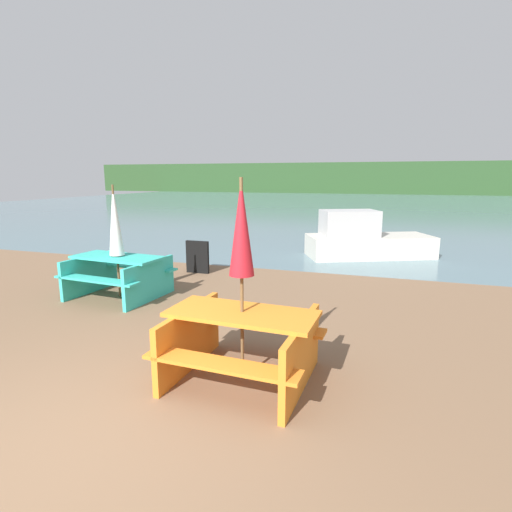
# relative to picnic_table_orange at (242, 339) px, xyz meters

# --- Properties ---
(ground_plane) EXTENTS (60.00, 60.00, 0.00)m
(ground_plane) POSITION_rel_picnic_table_orange_xyz_m (-0.99, -1.65, -0.46)
(ground_plane) COLOR brown
(water) EXTENTS (60.00, 50.00, 0.00)m
(water) POSITION_rel_picnic_table_orange_xyz_m (-0.99, 30.21, -0.46)
(water) COLOR slate
(water) RESTS_ON ground_plane
(far_treeline) EXTENTS (80.00, 1.60, 4.00)m
(far_treeline) POSITION_rel_picnic_table_orange_xyz_m (-0.99, 50.21, 1.54)
(far_treeline) COLOR #284723
(far_treeline) RESTS_ON water
(picnic_table_orange) EXTENTS (1.66, 1.45, 0.78)m
(picnic_table_orange) POSITION_rel_picnic_table_orange_xyz_m (0.00, 0.00, 0.00)
(picnic_table_orange) COLOR orange
(picnic_table_orange) RESTS_ON ground_plane
(picnic_table_teal) EXTENTS (1.79, 1.52, 0.77)m
(picnic_table_teal) POSITION_rel_picnic_table_orange_xyz_m (-3.24, 2.20, 0.00)
(picnic_table_teal) COLOR #33B7A8
(picnic_table_teal) RESTS_ON ground_plane
(umbrella_white) EXTENTS (0.27, 0.27, 2.06)m
(umbrella_white) POSITION_rel_picnic_table_orange_xyz_m (-3.24, 2.20, 0.95)
(umbrella_white) COLOR brown
(umbrella_white) RESTS_ON ground_plane
(umbrella_crimson) EXTENTS (0.27, 0.27, 2.20)m
(umbrella_crimson) POSITION_rel_picnic_table_orange_xyz_m (0.00, -0.00, 1.21)
(umbrella_crimson) COLOR brown
(umbrella_crimson) RESTS_ON ground_plane
(boat) EXTENTS (3.61, 2.59, 1.30)m
(boat) POSITION_rel_picnic_table_orange_xyz_m (0.87, 7.48, 0.01)
(boat) COLOR beige
(boat) RESTS_ON water
(signboard) EXTENTS (0.55, 0.08, 0.75)m
(signboard) POSITION_rel_picnic_table_orange_xyz_m (-2.68, 4.33, -0.09)
(signboard) COLOR black
(signboard) RESTS_ON ground_plane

